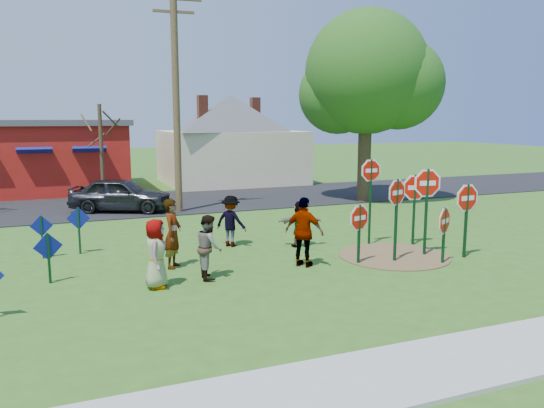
{
  "coord_description": "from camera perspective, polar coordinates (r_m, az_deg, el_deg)",
  "views": [
    {
      "loc": [
        -4.38,
        -13.62,
        3.98
      ],
      "look_at": [
        1.49,
        1.06,
        1.41
      ],
      "focal_mm": 35.0,
      "sensor_mm": 36.0,
      "label": 1
    }
  ],
  "objects": [
    {
      "name": "ground",
      "position": [
        14.85,
        -3.86,
        -6.35
      ],
      "size": [
        120.0,
        120.0,
        0.0
      ],
      "primitive_type": "plane",
      "color": "#345919",
      "rests_on": "ground"
    },
    {
      "name": "sidewalk",
      "position": [
        8.71,
        11.69,
        -17.85
      ],
      "size": [
        22.0,
        1.8,
        0.08
      ],
      "primitive_type": "cube",
      "color": "#9E9E99",
      "rests_on": "ground"
    },
    {
      "name": "road",
      "position": [
        25.81,
        -11.77,
        0.19
      ],
      "size": [
        120.0,
        7.5,
        0.04
      ],
      "primitive_type": "cube",
      "color": "black",
      "rests_on": "ground"
    },
    {
      "name": "dirt_patch",
      "position": [
        15.93,
        12.95,
        -5.43
      ],
      "size": [
        3.2,
        3.2,
        0.03
      ],
      "primitive_type": "cylinder",
      "color": "brown",
      "rests_on": "ground"
    },
    {
      "name": "red_building",
      "position": [
        31.7,
        -23.87,
        4.79
      ],
      "size": [
        9.4,
        7.69,
        3.9
      ],
      "color": "maroon",
      "rests_on": "ground"
    },
    {
      "name": "cream_house",
      "position": [
        33.15,
        -4.49,
        7.36
      ],
      "size": [
        9.4,
        9.4,
        6.5
      ],
      "color": "beige",
      "rests_on": "ground"
    },
    {
      "name": "stop_sign_a",
      "position": [
        14.67,
        9.37,
        -1.91
      ],
      "size": [
        0.95,
        0.3,
        1.78
      ],
      "rotation": [
        0.0,
        0.0,
        0.29
      ],
      "color": "#0E361C",
      "rests_on": "ground"
    },
    {
      "name": "stop_sign_b",
      "position": [
        16.84,
        10.58,
        2.6
      ],
      "size": [
        0.96,
        0.07,
        2.85
      ],
      "rotation": [
        0.0,
        0.0,
        0.03
      ],
      "color": "#0E361C",
      "rests_on": "ground"
    },
    {
      "name": "stop_sign_c",
      "position": [
        15.93,
        16.34,
        1.25
      ],
      "size": [
        1.11,
        0.22,
        2.7
      ],
      "rotation": [
        0.0,
        0.0,
        -0.18
      ],
      "color": "#0E361C",
      "rests_on": "ground"
    },
    {
      "name": "stop_sign_d",
      "position": [
        17.21,
        15.11,
        1.21
      ],
      "size": [
        1.09,
        0.23,
        2.39
      ],
      "rotation": [
        0.0,
        0.0,
        -0.2
      ],
      "color": "#0E361C",
      "rests_on": "ground"
    },
    {
      "name": "stop_sign_e",
      "position": [
        15.24,
        18.05,
        -2.1
      ],
      "size": [
        0.89,
        0.51,
        1.71
      ],
      "rotation": [
        0.0,
        0.0,
        0.51
      ],
      "color": "#0E361C",
      "rests_on": "ground"
    },
    {
      "name": "stop_sign_f",
      "position": [
        16.07,
        20.24,
        0.1
      ],
      "size": [
        1.09,
        0.11,
        2.28
      ],
      "rotation": [
        0.0,
        0.0,
        0.08
      ],
      "color": "#0E361C",
      "rests_on": "ground"
    },
    {
      "name": "stop_sign_g",
      "position": [
        15.01,
        13.26,
        0.31
      ],
      "size": [
        0.96,
        0.37,
        2.47
      ],
      "rotation": [
        0.0,
        0.0,
        0.35
      ],
      "color": "#0E361C",
      "rests_on": "ground"
    },
    {
      "name": "blue_diamond_b",
      "position": [
        13.96,
        -22.92,
        -4.8
      ],
      "size": [
        0.67,
        0.19,
        1.26
      ],
      "rotation": [
        0.0,
        0.0,
        0.25
      ],
      "color": "#0E361C",
      "rests_on": "ground"
    },
    {
      "name": "blue_diamond_c",
      "position": [
        16.45,
        -23.52,
        -2.75
      ],
      "size": [
        0.62,
        0.06,
        1.27
      ],
      "rotation": [
        0.0,
        0.0,
        -0.01
      ],
      "color": "#0E361C",
      "rests_on": "ground"
    },
    {
      "name": "blue_diamond_d",
      "position": [
        16.61,
        -20.07,
        -2.12
      ],
      "size": [
        0.67,
        0.16,
        1.41
      ],
      "rotation": [
        0.0,
        0.0,
        -0.22
      ],
      "color": "#0E361C",
      "rests_on": "ground"
    },
    {
      "name": "person_a",
      "position": [
        12.81,
        -12.39,
        -5.24
      ],
      "size": [
        0.74,
        0.93,
        1.66
      ],
      "primitive_type": "imported",
      "rotation": [
        0.0,
        0.0,
        1.28
      ],
      "color": "#434786",
      "rests_on": "ground"
    },
    {
      "name": "person_b",
      "position": [
        14.42,
        -10.63,
        -3.14
      ],
      "size": [
        0.72,
        0.81,
        1.87
      ],
      "primitive_type": "imported",
      "rotation": [
        0.0,
        0.0,
        1.06
      ],
      "color": "#2A785E",
      "rests_on": "ground"
    },
    {
      "name": "person_c",
      "position": [
        13.36,
        -6.81,
        -4.58
      ],
      "size": [
        0.68,
        0.84,
        1.62
      ],
      "primitive_type": "imported",
      "rotation": [
        0.0,
        0.0,
        1.48
      ],
      "color": "brown",
      "rests_on": "ground"
    },
    {
      "name": "person_d",
      "position": [
        16.6,
        -4.44,
        -1.85
      ],
      "size": [
        1.14,
        1.17,
        1.6
      ],
      "primitive_type": "imported",
      "rotation": [
        0.0,
        0.0,
        2.31
      ],
      "color": "#323236",
      "rests_on": "ground"
    },
    {
      "name": "person_e",
      "position": [
        14.3,
        3.49,
        -3.04
      ],
      "size": [
        1.07,
        1.15,
        1.9
      ],
      "primitive_type": "imported",
      "rotation": [
        0.0,
        0.0,
        2.27
      ],
      "color": "#512C59",
      "rests_on": "ground"
    },
    {
      "name": "person_f",
      "position": [
        16.53,
        3.07,
        -2.12
      ],
      "size": [
        1.43,
        0.78,
        1.47
      ],
      "primitive_type": "imported",
      "rotation": [
        0.0,
        0.0,
        2.87
      ],
      "color": "#20542D",
      "rests_on": "ground"
    },
    {
      "name": "suv",
      "position": [
        23.52,
        -15.93,
        1.0
      ],
      "size": [
        4.58,
        3.31,
        1.45
      ],
      "primitive_type": "imported",
      "rotation": [
        0.0,
        0.0,
        1.15
      ],
      "color": "#2C2C31",
      "rests_on": "road"
    },
    {
      "name": "utility_pole",
      "position": [
        22.74,
        -10.29,
        11.48
      ],
      "size": [
        2.3,
        0.31,
        9.38
      ],
      "rotation": [
        0.0,
        0.0,
        -0.08
      ],
      "color": "#4C3823",
      "rests_on": "ground"
    },
    {
      "name": "leafy_tree",
      "position": [
        25.87,
        10.41,
        13.08
      ],
      "size": [
        6.33,
        5.77,
        8.99
      ],
      "color": "#382819",
      "rests_on": "ground"
    },
    {
      "name": "bare_tree_east",
      "position": [
        26.28,
        -17.93,
        6.63
      ],
      "size": [
        1.8,
        1.8,
        4.64
      ],
      "color": "#382819",
      "rests_on": "ground"
    }
  ]
}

